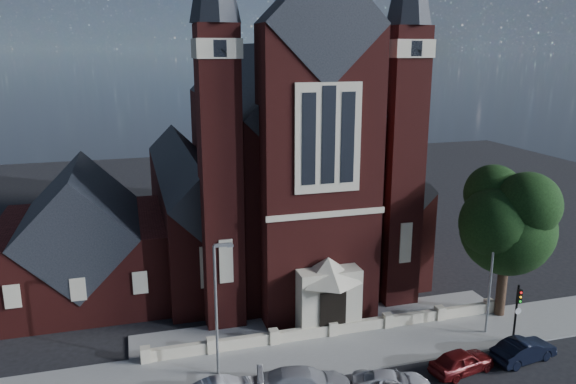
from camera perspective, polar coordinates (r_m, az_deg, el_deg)
name	(u,v)px	position (r m, az deg, el deg)	size (l,w,h in m)	color
ground	(295,286)	(45.73, 0.73, -9.49)	(120.00, 120.00, 0.00)	black
pavement_strip	(343,351)	(36.89, 5.63, -15.79)	(60.00, 5.00, 0.12)	gray
forecourt_paving	(322,322)	(40.17, 3.48, -13.08)	(26.00, 3.00, 0.14)	gray
forecourt_wall	(332,336)	(38.51, 4.50, -14.38)	(24.00, 0.40, 0.90)	beige
church	(270,167)	(50.55, -1.83, 2.58)	(20.01, 34.90, 29.20)	#481513
parish_hall	(83,245)	(45.57, -20.14, -5.08)	(12.00, 12.20, 10.24)	#481513
street_tree	(512,224)	(41.10, 21.82, -3.00)	(6.40, 6.60, 10.70)	black
street_lamp_left	(217,303)	(32.46, -7.18, -11.09)	(1.16, 0.22, 8.09)	gray
street_lamp_right	(493,269)	(39.11, 20.08, -7.37)	(1.16, 0.22, 8.09)	gray
traffic_signal	(517,306)	(39.26, 22.28, -10.68)	(0.28, 0.42, 4.00)	black
car_silver_b	(305,383)	(32.39, 1.74, -18.82)	(2.14, 5.26, 1.53)	#9B9DA3
car_white_suv	(392,384)	(33.11, 10.51, -18.58)	(2.02, 4.37, 1.22)	silver
car_dark_red	(462,361)	(35.84, 17.24, -16.10)	(1.66, 4.12, 1.40)	#540E0F
car_navy	(524,350)	(38.22, 22.82, -14.60)	(1.49, 4.26, 1.40)	black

